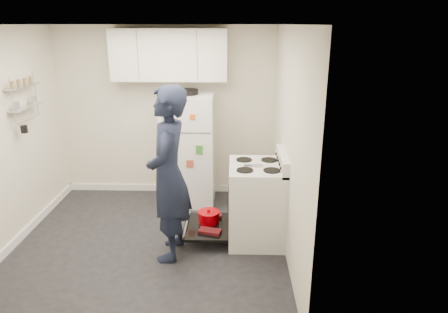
{
  "coord_description": "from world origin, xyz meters",
  "views": [
    {
      "loc": [
        1.0,
        -4.21,
        2.51
      ],
      "look_at": [
        0.89,
        0.16,
        1.05
      ],
      "focal_mm": 32.0,
      "sensor_mm": 36.0,
      "label": 1
    }
  ],
  "objects_px": {
    "refrigerator": "(189,149)",
    "person": "(168,175)",
    "open_oven_door": "(208,223)",
    "electric_range": "(255,203)"
  },
  "relations": [
    {
      "from": "refrigerator",
      "to": "person",
      "type": "distance_m",
      "value": 1.48
    },
    {
      "from": "open_oven_door",
      "to": "refrigerator",
      "type": "relative_size",
      "value": 0.42
    },
    {
      "from": "open_oven_door",
      "to": "refrigerator",
      "type": "bearing_deg",
      "value": 107.27
    },
    {
      "from": "open_oven_door",
      "to": "person",
      "type": "xyz_separation_m",
      "value": [
        -0.38,
        -0.41,
        0.78
      ]
    },
    {
      "from": "electric_range",
      "to": "open_oven_door",
      "type": "bearing_deg",
      "value": 176.14
    },
    {
      "from": "refrigerator",
      "to": "person",
      "type": "relative_size",
      "value": 0.86
    },
    {
      "from": "open_oven_door",
      "to": "person",
      "type": "distance_m",
      "value": 0.96
    },
    {
      "from": "electric_range",
      "to": "person",
      "type": "xyz_separation_m",
      "value": [
        -0.96,
        -0.37,
        0.5
      ]
    },
    {
      "from": "electric_range",
      "to": "refrigerator",
      "type": "distance_m",
      "value": 1.47
    },
    {
      "from": "electric_range",
      "to": "refrigerator",
      "type": "relative_size",
      "value": 0.66
    }
  ]
}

